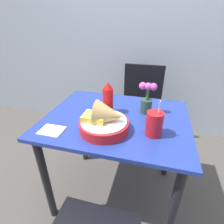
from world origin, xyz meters
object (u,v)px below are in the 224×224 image
Objects in this scene: chair_far_window at (141,101)px; drink_cup at (154,125)px; food_basket at (106,121)px; flower_vase at (147,99)px; ketchup_bottle at (108,98)px.

chair_far_window is 4.08× the size of drink_cup.
chair_far_window is 3.17× the size of food_basket.
chair_far_window is at bearing 82.39° from food_basket.
flower_vase is (0.20, 0.28, 0.04)m from food_basket.
ketchup_bottle is at bearing -103.80° from chair_far_window.
ketchup_bottle is (-0.05, 0.21, 0.04)m from food_basket.
ketchup_bottle reaches higher than food_basket.
flower_vase is at bearing -82.17° from chair_far_window.
flower_vase reaches higher than chair_far_window.
food_basket is 1.30× the size of ketchup_bottle.
food_basket is at bearing -125.81° from flower_vase.
chair_far_window is 0.90m from drink_cup.
drink_cup is (0.31, -0.18, -0.04)m from ketchup_bottle.
flower_vase is at bearing 104.43° from drink_cup.
chair_far_window is 0.92m from food_basket.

